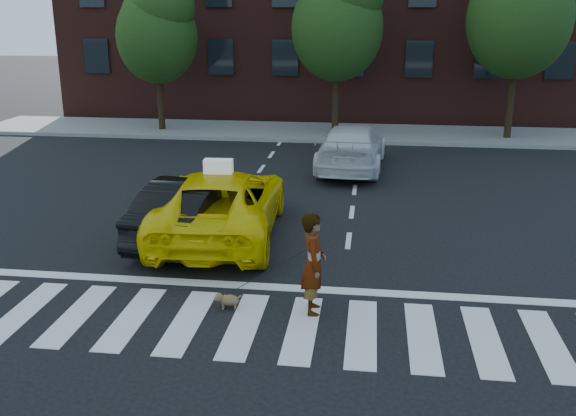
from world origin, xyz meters
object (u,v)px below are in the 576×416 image
Objects in this scene: taxi at (222,203)px; black_sedan at (194,208)px; woman at (313,264)px; tree_right at (521,5)px; white_suv at (352,147)px; tree_mid at (338,16)px; tree_left at (157,26)px; dog at (227,300)px.

taxi is 0.66m from black_sedan.
taxi is at bearing -149.29° from black_sedan.
taxi is 4.51m from woman.
white_suv is at bearing -137.57° from tree_right.
woman is (-6.42, -16.32, -4.35)m from tree_right.
tree_right reaches higher than taxi.
black_sedan is 2.44× the size of woman.
tree_mid is 3.87× the size of woman.
tree_left is 14.26m from black_sedan.
tree_mid is 0.92× the size of tree_right.
dog is at bearing 86.43° from woman.
tree_right is at bearing 54.80° from dog.
black_sedan is 3.92m from dog.
black_sedan is at bearing 20.71° from taxi.
tree_mid reaches higher than tree_left.
tree_mid is 7.00m from white_suv.
black_sedan is at bearing -68.87° from tree_left.
tree_mid is at bearing -0.00° from tree_left.
tree_mid is 16.80m from woman.
woman is (2.52, -3.74, 0.13)m from taxi.
tree_left is at bearing 180.00° from tree_mid.
tree_mid reaches higher than black_sedan.
tree_mid reaches higher than taxi.
tree_mid reaches higher than woman.
tree_right reaches higher than black_sedan.
black_sedan is at bearing -101.16° from tree_mid.
black_sedan reaches higher than dog.
tree_mid is at bearing -77.93° from white_suv.
tree_mid reaches higher than dog.
taxi is 11.16× the size of dog.
tree_right is 18.92m from dog.
tree_mid is 1.59× the size of black_sedan.
black_sedan is (-2.53, -12.85, -4.11)m from tree_mid.
taxi reaches higher than black_sedan.
tree_mid is at bearing 180.00° from tree_right.
taxi is (-8.93, -12.58, -4.48)m from tree_right.
taxi is at bearing -125.38° from tree_right.
woman is 3.62× the size of dog.
dog is (-0.96, -16.39, -4.68)m from tree_mid.
tree_right is (14.50, -0.00, 0.82)m from tree_left.
taxi is 7.52m from white_suv.
tree_left is 3.54× the size of woman.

